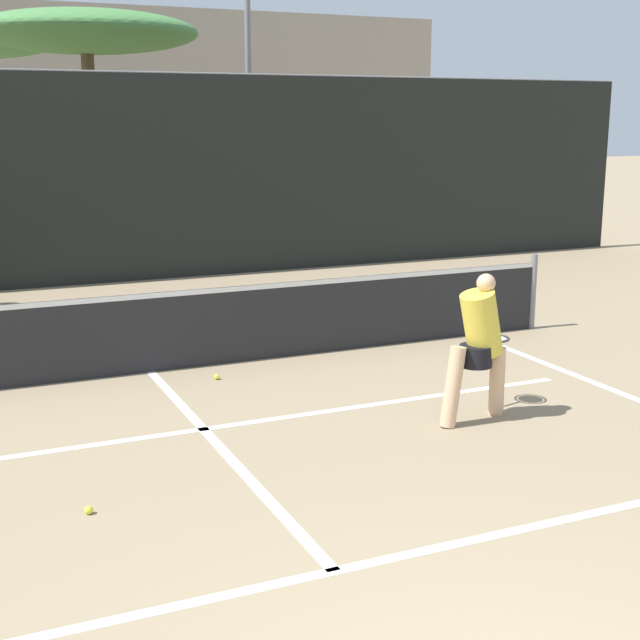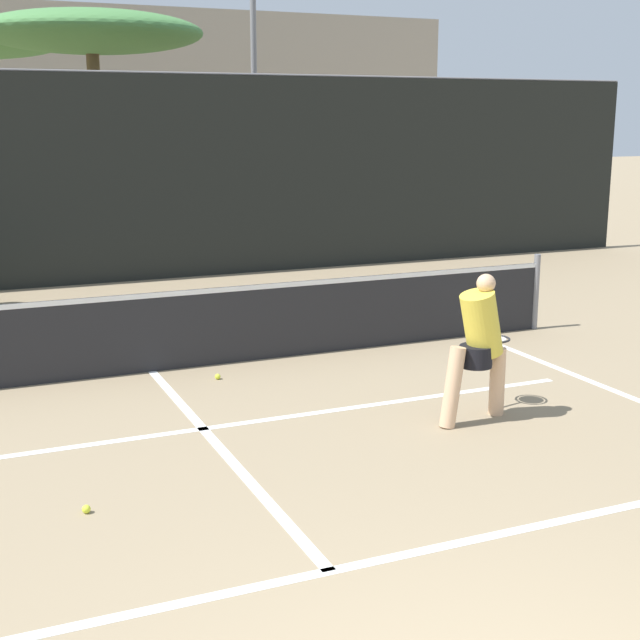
{
  "view_description": "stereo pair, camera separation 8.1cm",
  "coord_description": "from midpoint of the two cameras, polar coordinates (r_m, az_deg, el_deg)",
  "views": [
    {
      "loc": [
        -2.28,
        -2.73,
        2.96
      ],
      "look_at": [
        1.27,
        5.28,
        0.95
      ],
      "focal_mm": 50.0,
      "sensor_mm": 36.0,
      "label": 1
    },
    {
      "loc": [
        -2.2,
        -2.76,
        2.96
      ],
      "look_at": [
        1.27,
        5.28,
        0.95
      ],
      "focal_mm": 50.0,
      "sensor_mm": 36.0,
      "label": 2
    }
  ],
  "objects": [
    {
      "name": "parked_car",
      "position": [
        21.49,
        -7.35,
        6.47
      ],
      "size": [
        1.74,
        3.91,
        1.37
      ],
      "color": "maroon",
      "rests_on": "ground"
    },
    {
      "name": "court_sideline_right",
      "position": [
        10.52,
        17.32,
        -4.0
      ],
      "size": [
        0.1,
        6.18,
        0.01
      ],
      "primitive_type": "cube",
      "color": "white",
      "rests_on": "ground"
    },
    {
      "name": "court_baseline_near",
      "position": [
        6.16,
        0.52,
        -15.77
      ],
      "size": [
        11.0,
        0.1,
        0.01
      ],
      "primitive_type": "cube",
      "color": "white",
      "rests_on": "ground"
    },
    {
      "name": "floodlight_mast",
      "position": [
        24.59,
        -4.74,
        17.57
      ],
      "size": [
        1.1,
        0.24,
        7.7
      ],
      "color": "slate",
      "rests_on": "ground"
    },
    {
      "name": "tree_mid",
      "position": [
        20.74,
        -14.86,
        17.27
      ],
      "size": [
        4.8,
        4.8,
        5.16
      ],
      "color": "brown",
      "rests_on": "ground"
    },
    {
      "name": "player_practicing",
      "position": [
        8.88,
        9.89,
        -1.42
      ],
      "size": [
        1.09,
        0.73,
        1.48
      ],
      "rotation": [
        0.0,
        0.0,
        0.21
      ],
      "color": "#DBAD84",
      "rests_on": "ground"
    },
    {
      "name": "court_service_line",
      "position": [
        8.76,
        -7.73,
        -6.93
      ],
      "size": [
        8.25,
        0.1,
        0.01
      ],
      "primitive_type": "cube",
      "color": "white",
      "rests_on": "ground"
    },
    {
      "name": "fence_back",
      "position": [
        16.34,
        -16.18,
        8.57
      ],
      "size": [
        24.0,
        0.06,
        3.73
      ],
      "color": "black",
      "rests_on": "ground"
    },
    {
      "name": "tennis_ball_scattered_3",
      "position": [
        10.33,
        -6.85,
        -3.63
      ],
      "size": [
        0.07,
        0.07,
        0.07
      ],
      "primitive_type": "sphere",
      "color": "#D1E033",
      "rests_on": "ground"
    },
    {
      "name": "court_center_mark",
      "position": [
        8.38,
        -6.9,
        -7.85
      ],
      "size": [
        0.1,
        5.18,
        0.01
      ],
      "primitive_type": "cube",
      "color": "white",
      "rests_on": "ground"
    },
    {
      "name": "tennis_ball_scattered_6",
      "position": [
        7.16,
        -14.9,
        -11.67
      ],
      "size": [
        0.07,
        0.07,
        0.07
      ],
      "primitive_type": "sphere",
      "color": "#D1E033",
      "rests_on": "ground"
    },
    {
      "name": "net",
      "position": [
        10.63,
        -11.11,
        -0.63
      ],
      "size": [
        11.09,
        0.09,
        1.07
      ],
      "color": "slate",
      "rests_on": "ground"
    }
  ]
}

